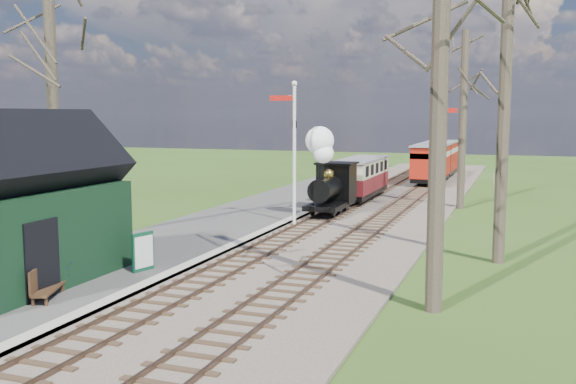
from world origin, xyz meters
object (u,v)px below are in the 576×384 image
(semaphore_far, at_px, (434,145))
(person, at_px, (67,265))
(semaphore_near, at_px, (293,143))
(red_carriage_b, at_px, (441,158))
(station_shed, at_px, (21,209))
(coach, at_px, (361,176))
(bench, at_px, (44,283))
(locomotive, at_px, (330,177))
(sign_board, at_px, (143,252))
(red_carriage_a, at_px, (431,163))

(semaphore_far, relative_size, person, 4.70)
(semaphore_near, xyz_separation_m, red_carriage_b, (3.37, 23.77, -2.08))
(station_shed, xyz_separation_m, coach, (4.30, 21.05, -0.87))
(station_shed, distance_m, coach, 21.50)
(station_shed, distance_m, semaphore_near, 12.58)
(coach, bearing_deg, semaphore_far, -34.84)
(semaphore_near, xyz_separation_m, bench, (-2.02, -12.98, -3.03))
(semaphore_far, xyz_separation_m, red_carriage_b, (-1.77, 17.77, -1.81))
(semaphore_near, bearing_deg, coach, 85.14)
(semaphore_far, relative_size, coach, 0.87)
(person, bearing_deg, coach, -27.24)
(semaphore_near, relative_size, semaphore_far, 1.09)
(semaphore_near, distance_m, red_carriage_b, 24.10)
(station_shed, bearing_deg, red_carriage_b, 79.09)
(locomotive, bearing_deg, station_shed, -105.96)
(semaphore_far, bearing_deg, semaphore_near, -130.60)
(station_shed, height_order, sign_board, station_shed)
(sign_board, bearing_deg, station_shed, -133.60)
(semaphore_near, height_order, red_carriage_a, semaphore_near)
(person, bearing_deg, locomotive, -30.33)
(red_carriage_a, distance_m, person, 30.70)
(station_shed, distance_m, red_carriage_a, 31.06)
(semaphore_near, relative_size, red_carriage_a, 1.17)
(red_carriage_a, height_order, person, red_carriage_a)
(coach, bearing_deg, red_carriage_b, 79.99)
(red_carriage_b, height_order, sign_board, red_carriage_b)
(red_carriage_a, distance_m, red_carriage_b, 5.50)
(locomotive, xyz_separation_m, red_carriage_b, (2.61, 20.78, -0.36))
(station_shed, distance_m, red_carriage_b, 36.44)
(semaphore_far, distance_m, locomotive, 5.51)
(red_carriage_b, height_order, person, red_carriage_b)
(red_carriage_a, distance_m, sign_board, 28.29)
(person, bearing_deg, semaphore_near, -29.51)
(sign_board, xyz_separation_m, person, (-0.87, -2.30, 0.03))
(coach, xyz_separation_m, bench, (-2.79, -22.02, -0.81))
(sign_board, bearing_deg, semaphore_near, 82.50)
(coach, xyz_separation_m, red_carriage_b, (2.60, 14.73, 0.14))
(station_shed, relative_size, semaphore_far, 1.10)
(semaphore_near, bearing_deg, sign_board, -97.50)
(locomotive, distance_m, person, 15.23)
(red_carriage_b, distance_m, sign_board, 33.73)
(coach, height_order, bench, coach)
(locomotive, height_order, red_carriage_b, locomotive)
(red_carriage_a, relative_size, bench, 3.46)
(station_shed, bearing_deg, coach, 78.46)
(red_carriage_b, bearing_deg, semaphore_far, -84.30)
(semaphore_far, bearing_deg, locomotive, -145.51)
(red_carriage_a, height_order, sign_board, red_carriage_a)
(locomotive, bearing_deg, coach, 89.89)
(semaphore_far, xyz_separation_m, sign_board, (-6.41, -15.63, -2.57))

